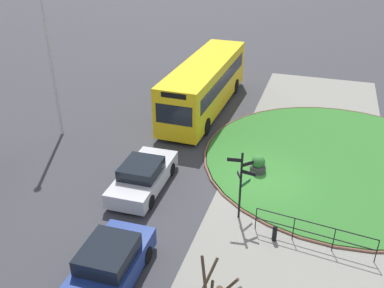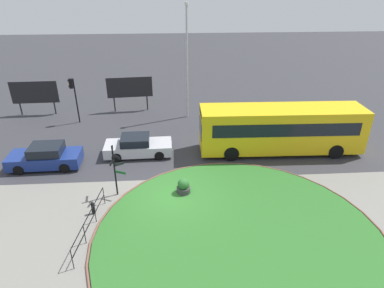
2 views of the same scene
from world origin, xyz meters
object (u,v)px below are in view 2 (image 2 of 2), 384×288
planter_near_signpost (183,187)px  car_near_lane (45,157)px  bollard_foreground (93,208)px  lamppost_tall (187,60)px  traffic_light_near (73,91)px  signpost_directional (115,167)px  car_far_lane (138,146)px  billboard_right (130,88)px  billboard_left (35,93)px  bus_yellow (281,129)px

planter_near_signpost → car_near_lane: bearing=157.4°
bollard_foreground → lamppost_tall: 14.84m
bollard_foreground → car_near_lane: 6.41m
traffic_light_near → signpost_directional: bearing=107.9°
car_far_lane → billboard_right: billboard_right is taller
bollard_foreground → billboard_right: bearing=88.1°
car_near_lane → billboard_left: billboard_left is taller
car_near_lane → billboard_right: bearing=-116.0°
car_far_lane → billboard_right: bearing=97.3°
signpost_directional → billboard_right: 13.24m
signpost_directional → bus_yellow: bus_yellow is taller
car_far_lane → lamppost_tall: size_ratio=0.49×
signpost_directional → billboard_left: size_ratio=0.78×
signpost_directional → car_near_lane: bearing=145.2°
bollard_foreground → billboard_right: billboard_right is taller
lamppost_tall → billboard_right: lamppost_tall is taller
car_far_lane → planter_near_signpost: bearing=-60.2°
car_far_lane → billboard_right: size_ratio=1.14×
bollard_foreground → car_far_lane: (1.79, 6.27, 0.28)m
signpost_directional → planter_near_signpost: size_ratio=3.20×
signpost_directional → bus_yellow: (10.47, 4.58, -0.07)m
bollard_foreground → billboard_right: (0.50, 14.82, 1.76)m
signpost_directional → billboard_left: signpost_directional is taller
car_far_lane → lamppost_tall: bearing=59.9°
car_far_lane → lamppost_tall: lamppost_tall is taller
bus_yellow → lamppost_tall: lamppost_tall is taller
bollard_foreground → billboard_left: bearing=117.8°
bus_yellow → planter_near_signpost: (-6.83, -4.71, -1.27)m
car_far_lane → lamppost_tall: 8.80m
lamppost_tall → planter_near_signpost: bearing=-94.0°
car_far_lane → traffic_light_near: 8.43m
bollard_foreground → bus_yellow: (11.51, 6.18, 1.35)m
billboard_left → bollard_foreground: bearing=-63.8°
lamppost_tall → car_near_lane: bearing=-139.9°
bus_yellow → car_far_lane: size_ratio=2.42×
bus_yellow → traffic_light_near: traffic_light_near is taller
billboard_right → planter_near_signpost: billboard_right is taller
bus_yellow → billboard_right: bearing=-36.9°
billboard_right → planter_near_signpost: 14.09m
traffic_light_near → billboard_left: bearing=-34.5°
car_far_lane → traffic_light_near: traffic_light_near is taller
lamppost_tall → traffic_light_near: bearing=-175.6°
planter_near_signpost → bus_yellow: bearing=34.6°
car_near_lane → car_far_lane: (5.73, 1.21, -0.05)m
bollard_foreground → traffic_light_near: traffic_light_near is taller
signpost_directional → planter_near_signpost: (3.64, -0.13, -1.35)m
car_near_lane → lamppost_tall: lamppost_tall is taller
planter_near_signpost → lamppost_tall: bearing=86.0°
car_far_lane → traffic_light_near: size_ratio=1.22×
lamppost_tall → planter_near_signpost: lamppost_tall is taller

